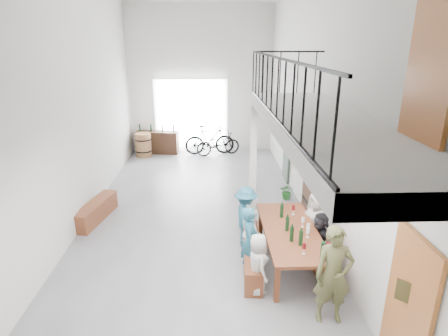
{
  "coord_description": "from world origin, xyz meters",
  "views": [
    {
      "loc": [
        0.32,
        -8.55,
        4.22
      ],
      "look_at": [
        0.63,
        -0.5,
        1.45
      ],
      "focal_mm": 30.0,
      "sensor_mm": 36.0,
      "label": 1
    }
  ],
  "objects_px": {
    "oak_barrel": "(143,145)",
    "host_standing": "(333,275)",
    "side_bench": "(96,211)",
    "bicycle_near": "(218,144)",
    "bench_inner": "(252,255)",
    "serving_counter": "(157,142)",
    "tasting_table": "(290,234)"
  },
  "relations": [
    {
      "from": "oak_barrel",
      "to": "host_standing",
      "type": "distance_m",
      "value": 9.99
    },
    {
      "from": "side_bench",
      "to": "bicycle_near",
      "type": "height_order",
      "value": "bicycle_near"
    },
    {
      "from": "bench_inner",
      "to": "side_bench",
      "type": "xyz_separation_m",
      "value": [
        -3.61,
        2.13,
        -0.0
      ]
    },
    {
      "from": "side_bench",
      "to": "bicycle_near",
      "type": "xyz_separation_m",
      "value": [
        3.13,
        5.36,
        0.22
      ]
    },
    {
      "from": "side_bench",
      "to": "bench_inner",
      "type": "bearing_deg",
      "value": -30.49
    },
    {
      "from": "serving_counter",
      "to": "oak_barrel",
      "type": "bearing_deg",
      "value": -129.19
    },
    {
      "from": "serving_counter",
      "to": "side_bench",
      "type": "bearing_deg",
      "value": -89.48
    },
    {
      "from": "bench_inner",
      "to": "bicycle_near",
      "type": "relative_size",
      "value": 1.18
    },
    {
      "from": "bench_inner",
      "to": "host_standing",
      "type": "xyz_separation_m",
      "value": [
        1.06,
        -1.54,
        0.58
      ]
    },
    {
      "from": "side_bench",
      "to": "host_standing",
      "type": "xyz_separation_m",
      "value": [
        4.68,
        -3.67,
        0.58
      ]
    },
    {
      "from": "tasting_table",
      "to": "serving_counter",
      "type": "xyz_separation_m",
      "value": [
        -3.56,
        7.9,
        -0.28
      ]
    },
    {
      "from": "oak_barrel",
      "to": "bench_inner",
      "type": "bearing_deg",
      "value": -65.96
    },
    {
      "from": "side_bench",
      "to": "oak_barrel",
      "type": "bearing_deg",
      "value": 86.78
    },
    {
      "from": "serving_counter",
      "to": "bicycle_near",
      "type": "xyz_separation_m",
      "value": [
        2.36,
        -0.37,
        0.02
      ]
    },
    {
      "from": "tasting_table",
      "to": "oak_barrel",
      "type": "xyz_separation_m",
      "value": [
        -4.03,
        7.47,
        -0.26
      ]
    },
    {
      "from": "bench_inner",
      "to": "side_bench",
      "type": "bearing_deg",
      "value": 153.81
    },
    {
      "from": "oak_barrel",
      "to": "serving_counter",
      "type": "height_order",
      "value": "oak_barrel"
    },
    {
      "from": "bicycle_near",
      "to": "host_standing",
      "type": "bearing_deg",
      "value": 172.92
    },
    {
      "from": "oak_barrel",
      "to": "serving_counter",
      "type": "bearing_deg",
      "value": 42.63
    },
    {
      "from": "tasting_table",
      "to": "bench_inner",
      "type": "relative_size",
      "value": 1.22
    },
    {
      "from": "tasting_table",
      "to": "bench_inner",
      "type": "bearing_deg",
      "value": 176.91
    },
    {
      "from": "serving_counter",
      "to": "bicycle_near",
      "type": "bearing_deg",
      "value": -0.84
    },
    {
      "from": "bench_inner",
      "to": "bicycle_near",
      "type": "height_order",
      "value": "bicycle_near"
    },
    {
      "from": "bench_inner",
      "to": "side_bench",
      "type": "height_order",
      "value": "bench_inner"
    },
    {
      "from": "bench_inner",
      "to": "oak_barrel",
      "type": "bearing_deg",
      "value": 118.35
    },
    {
      "from": "tasting_table",
      "to": "oak_barrel",
      "type": "relative_size",
      "value": 2.75
    },
    {
      "from": "bicycle_near",
      "to": "bench_inner",
      "type": "bearing_deg",
      "value": 166.89
    },
    {
      "from": "bench_inner",
      "to": "oak_barrel",
      "type": "height_order",
      "value": "oak_barrel"
    },
    {
      "from": "host_standing",
      "to": "bicycle_near",
      "type": "relative_size",
      "value": 0.95
    },
    {
      "from": "tasting_table",
      "to": "side_bench",
      "type": "height_order",
      "value": "tasting_table"
    },
    {
      "from": "side_bench",
      "to": "oak_barrel",
      "type": "distance_m",
      "value": 5.31
    },
    {
      "from": "oak_barrel",
      "to": "host_standing",
      "type": "xyz_separation_m",
      "value": [
        4.38,
        -8.97,
        0.36
      ]
    }
  ]
}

